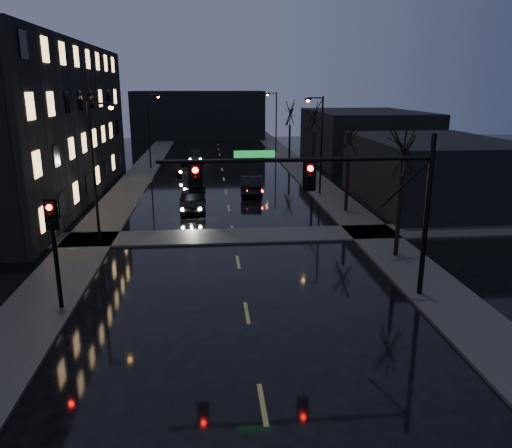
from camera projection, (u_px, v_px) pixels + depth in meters
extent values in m
cube|color=#2D2D2B|center=(131.00, 186.00, 45.18)|extent=(3.00, 140.00, 0.12)
cube|color=#2D2D2B|center=(315.00, 183.00, 46.71)|extent=(3.00, 140.00, 0.12)
cube|color=#2D2D2B|center=(234.00, 236.00, 30.11)|extent=(40.00, 3.00, 0.12)
cube|color=black|center=(10.00, 124.00, 38.08)|extent=(12.00, 30.00, 12.00)
cube|color=black|center=(431.00, 172.00, 38.05)|extent=(10.00, 14.00, 5.00)
cube|color=black|center=(364.00, 137.00, 59.16)|extent=(12.00, 18.00, 6.00)
cube|color=black|center=(199.00, 115.00, 85.88)|extent=(22.00, 10.00, 8.00)
cylinder|color=black|center=(426.00, 218.00, 20.76)|extent=(0.22, 0.22, 7.00)
cylinder|color=black|center=(297.00, 160.00, 19.60)|extent=(11.00, 0.16, 0.16)
cylinder|color=black|center=(406.00, 183.00, 20.27)|extent=(2.05, 0.10, 2.05)
cube|color=#0C591E|center=(254.00, 154.00, 19.38)|extent=(1.60, 0.04, 0.28)
cube|color=black|center=(196.00, 178.00, 19.41)|extent=(0.35, 0.28, 1.05)
sphere|color=#FF0705|center=(195.00, 170.00, 19.17)|extent=(0.22, 0.22, 0.22)
cube|color=black|center=(309.00, 176.00, 19.82)|extent=(0.35, 0.28, 1.05)
sphere|color=#FF0705|center=(310.00, 168.00, 19.58)|extent=(0.22, 0.22, 0.22)
cylinder|color=black|center=(56.00, 259.00, 19.75)|extent=(0.18, 0.18, 4.40)
cube|color=black|center=(51.00, 215.00, 19.27)|extent=(0.35, 0.28, 1.05)
sphere|color=#FF0705|center=(49.00, 207.00, 19.03)|extent=(0.22, 0.22, 0.22)
cylinder|color=black|center=(398.00, 217.00, 25.98)|extent=(0.24, 0.24, 4.40)
cylinder|color=black|center=(347.00, 184.00, 35.61)|extent=(0.24, 0.24, 4.12)
cylinder|color=black|center=(313.00, 157.00, 47.05)|extent=(0.24, 0.24, 4.68)
cylinder|color=black|center=(290.00, 143.00, 60.53)|extent=(0.24, 0.24, 4.29)
cylinder|color=black|center=(94.00, 175.00, 27.88)|extent=(0.16, 0.16, 8.00)
cylinder|color=black|center=(99.00, 103.00, 26.89)|extent=(1.20, 0.10, 0.10)
cube|color=black|center=(111.00, 105.00, 26.97)|extent=(0.50, 0.25, 0.15)
sphere|color=orange|center=(111.00, 107.00, 27.00)|extent=(0.28, 0.28, 0.28)
cylinder|color=black|center=(149.00, 132.00, 53.79)|extent=(0.16, 0.16, 8.00)
cylinder|color=black|center=(152.00, 95.00, 52.80)|extent=(1.20, 0.10, 0.10)
cube|color=black|center=(158.00, 96.00, 52.88)|extent=(0.50, 0.25, 0.15)
sphere|color=orange|center=(158.00, 97.00, 52.91)|extent=(0.28, 0.28, 0.28)
cylinder|color=black|center=(321.00, 147.00, 40.79)|extent=(0.16, 0.16, 8.00)
cylinder|color=black|center=(316.00, 98.00, 39.70)|extent=(1.20, 0.10, 0.10)
cube|color=black|center=(308.00, 99.00, 39.67)|extent=(0.50, 0.25, 0.15)
sphere|color=orange|center=(308.00, 100.00, 39.70)|extent=(0.28, 0.28, 0.28)
cylinder|color=black|center=(276.00, 123.00, 67.66)|extent=(0.16, 0.16, 8.00)
cylinder|color=black|center=(272.00, 93.00, 66.56)|extent=(1.20, 0.10, 0.10)
cube|color=black|center=(268.00, 94.00, 66.54)|extent=(0.50, 0.25, 0.15)
sphere|color=orange|center=(268.00, 95.00, 66.56)|extent=(0.28, 0.28, 0.28)
imported|color=black|center=(192.00, 200.00, 36.27)|extent=(2.07, 4.62, 1.54)
imported|color=black|center=(193.00, 183.00, 42.89)|extent=(2.17, 4.68, 1.49)
imported|color=black|center=(187.00, 168.00, 51.18)|extent=(2.23, 4.76, 1.32)
imported|color=black|center=(196.00, 156.00, 59.63)|extent=(2.06, 4.73, 1.36)
imported|color=black|center=(252.00, 185.00, 41.89)|extent=(2.26, 4.98, 1.59)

